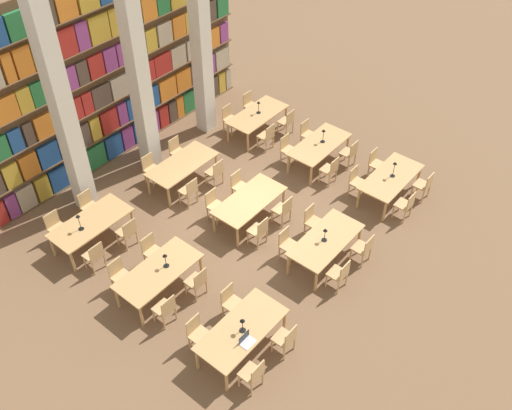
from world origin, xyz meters
The scene contains 58 objects.
ground_plane centered at (0.00, 0.00, 0.00)m, with size 40.00×40.00×0.00m, color brown.
bookshelf_bank centered at (-0.01, 5.02, 2.66)m, with size 9.78×0.35×5.50m.
pillar_left centered at (-2.43, 3.87, 3.00)m, with size 0.46×0.46×6.00m.
pillar_center centered at (0.00, 3.87, 3.00)m, with size 0.46×0.46×6.00m.
pillar_right centered at (2.43, 3.87, 3.00)m, with size 0.46×0.46×6.00m.
reading_table_0 centered at (-3.24, -2.53, 0.65)m, with size 2.09×0.98×0.72m.
chair_0 centered at (-3.79, -3.31, 0.48)m, with size 0.42×0.40×0.89m.
chair_1 centered at (-3.79, -1.75, 0.48)m, with size 0.42×0.40×0.89m.
chair_2 centered at (-2.71, -3.31, 0.48)m, with size 0.42×0.40×0.89m.
chair_3 centered at (-2.71, -1.75, 0.48)m, with size 0.42×0.40×0.89m.
desk_lamp_0 centered at (-3.26, -2.57, 0.99)m, with size 0.14×0.14×0.40m.
laptop centered at (-3.42, -2.83, 0.76)m, with size 0.32×0.22×0.21m.
reading_table_1 centered at (0.07, -2.41, 0.65)m, with size 2.09×0.98×0.72m.
chair_4 centered at (-0.45, -3.19, 0.48)m, with size 0.42×0.40×0.89m.
chair_5 centered at (-0.45, -1.64, 0.48)m, with size 0.42×0.40×0.89m.
chair_6 centered at (0.62, -3.19, 0.48)m, with size 0.42×0.40×0.89m.
chair_7 centered at (0.62, -1.64, 0.48)m, with size 0.42×0.40×0.89m.
desk_lamp_1 centered at (0.02, -2.40, 0.98)m, with size 0.14×0.14×0.39m.
reading_table_2 centered at (3.23, -2.44, 0.65)m, with size 2.09×0.98×0.72m.
chair_8 centered at (2.71, -3.21, 0.48)m, with size 0.42×0.40×0.89m.
chair_9 centered at (2.71, -1.66, 0.48)m, with size 0.42×0.40×0.89m.
chair_10 centered at (3.77, -3.21, 0.48)m, with size 0.42×0.40×0.89m.
chair_11 centered at (3.77, -1.66, 0.48)m, with size 0.42×0.40×0.89m.
desk_lamp_2 centered at (3.26, -2.45, 1.05)m, with size 0.14×0.14×0.49m.
reading_table_3 centered at (-3.24, 0.02, 0.65)m, with size 2.09×0.98×0.72m.
chair_12 centered at (-3.79, -0.75, 0.48)m, with size 0.42×0.40×0.89m.
chair_13 centered at (-3.79, 0.80, 0.48)m, with size 0.42×0.40×0.89m.
chair_14 centered at (-2.77, -0.75, 0.48)m, with size 0.42×0.40×0.89m.
chair_15 centered at (-2.77, 0.80, 0.48)m, with size 0.42×0.40×0.89m.
desk_lamp_3 centered at (-3.03, -0.03, 1.00)m, with size 0.14×0.14×0.41m.
reading_table_4 centered at (-0.01, -0.02, 0.65)m, with size 2.09×0.98×0.72m.
chair_16 centered at (-0.55, -0.80, 0.48)m, with size 0.42×0.40×0.89m.
chair_17 centered at (-0.55, 0.75, 0.48)m, with size 0.42×0.40×0.89m.
chair_18 centered at (0.47, -0.80, 0.48)m, with size 0.42×0.40×0.89m.
chair_19 centered at (0.47, 0.75, 0.48)m, with size 0.42×0.40×0.89m.
reading_table_5 centered at (3.21, -0.03, 0.65)m, with size 2.09×0.98×0.72m.
chair_20 centered at (2.68, -0.81, 0.48)m, with size 0.42×0.40×0.89m.
chair_21 centered at (2.68, 0.74, 0.48)m, with size 0.42×0.40×0.89m.
chair_22 centered at (3.70, -0.81, 0.48)m, with size 0.42×0.40×0.89m.
chair_23 centered at (3.70, 0.74, 0.48)m, with size 0.42×0.40×0.89m.
desk_lamp_4 centered at (3.35, -0.05, 1.02)m, with size 0.14×0.14×0.45m.
reading_table_6 centered at (-3.22, 2.53, 0.65)m, with size 2.09×0.98×0.72m.
chair_24 centered at (-3.77, 1.76, 0.48)m, with size 0.42×0.40×0.89m.
chair_25 centered at (-3.77, 3.31, 0.48)m, with size 0.42×0.40×0.89m.
chair_26 centered at (-2.72, 1.76, 0.48)m, with size 0.42×0.40×0.89m.
chair_27 centered at (-2.72, 3.31, 0.48)m, with size 0.42×0.40×0.89m.
desk_lamp_5 centered at (-3.53, 2.50, 1.05)m, with size 0.14×0.14×0.49m.
reading_table_7 centered at (-0.05, 2.44, 0.65)m, with size 2.09×0.98×0.72m.
chair_28 centered at (-0.57, 1.66, 0.48)m, with size 0.42×0.40×0.89m.
chair_29 centered at (-0.57, 3.21, 0.48)m, with size 0.42×0.40×0.89m.
chair_30 centered at (0.49, 1.66, 0.48)m, with size 0.42×0.40×0.89m.
chair_31 centered at (0.49, 3.21, 0.48)m, with size 0.42×0.40×0.89m.
reading_table_8 centered at (3.28, 2.40, 0.65)m, with size 2.09×0.98×0.72m.
chair_32 centered at (2.80, 1.63, 0.48)m, with size 0.42×0.40×0.89m.
chair_33 centered at (2.80, 3.18, 0.48)m, with size 0.42×0.40×0.89m.
chair_34 centered at (3.83, 1.63, 0.48)m, with size 0.42×0.40×0.89m.
chair_35 centered at (3.83, 3.18, 0.48)m, with size 0.42×0.40×0.89m.
desk_lamp_6 centered at (3.34, 2.40, 1.01)m, with size 0.14×0.14×0.43m.
Camera 1 is at (-8.52, -7.29, 10.76)m, focal length 40.00 mm.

